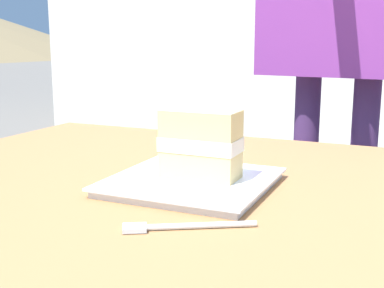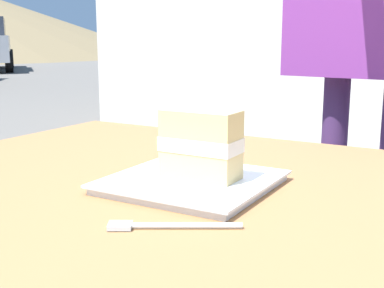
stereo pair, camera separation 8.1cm
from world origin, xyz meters
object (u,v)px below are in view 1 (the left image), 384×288
Objects in this scene: dessert_plate at (192,182)px; cake_slice at (201,144)px; patio_table at (318,255)px; dessert_fork at (180,226)px.

cake_slice reaches higher than dessert_plate.
dessert_plate reaches higher than patio_table.
dessert_plate reaches higher than dessert_fork.
dessert_fork is at bearing 105.53° from cake_slice.
dessert_plate is at bearing 5.52° from patio_table.
dessert_fork is (0.14, 0.20, 0.09)m from patio_table.
cake_slice reaches higher than dessert_fork.
cake_slice is (0.19, 0.01, 0.16)m from patio_table.
dessert_fork is (-0.06, 0.18, -0.00)m from dessert_plate.
cake_slice is 0.81× the size of dessert_fork.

